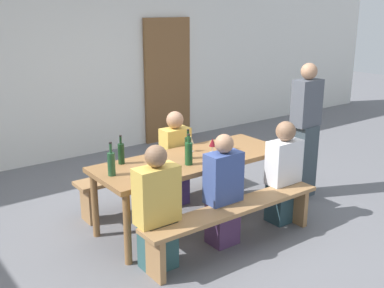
{
  "coord_description": "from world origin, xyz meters",
  "views": [
    {
      "loc": [
        -2.78,
        -3.75,
        2.29
      ],
      "look_at": [
        0.0,
        0.0,
        0.9
      ],
      "focal_mm": 43.59,
      "sensor_mm": 36.0,
      "label": 1
    }
  ],
  "objects_px": {
    "wine_bottle_2": "(188,147)",
    "wine_bottle_3": "(121,153)",
    "seated_guest_far_0": "(175,160)",
    "seated_guest_near_0": "(157,212)",
    "wooden_door": "(168,81)",
    "seated_guest_near_1": "(223,193)",
    "tasting_table": "(192,165)",
    "bench_near": "(235,215)",
    "wine_bottle_1": "(189,153)",
    "standing_host": "(305,133)",
    "wine_glass_2": "(212,143)",
    "bench_far": "(157,174)",
    "wine_glass_1": "(191,140)",
    "seated_guest_near_2": "(283,175)",
    "wine_bottle_0": "(111,163)",
    "wine_glass_0": "(229,140)"
  },
  "relations": [
    {
      "from": "seated_guest_far_0",
      "to": "seated_guest_near_0",
      "type": "bearing_deg",
      "value": -40.94
    },
    {
      "from": "wine_bottle_0",
      "to": "seated_guest_near_1",
      "type": "relative_size",
      "value": 0.29
    },
    {
      "from": "wine_bottle_0",
      "to": "seated_guest_near_0",
      "type": "distance_m",
      "value": 0.67
    },
    {
      "from": "tasting_table",
      "to": "bench_near",
      "type": "xyz_separation_m",
      "value": [
        0.0,
        -0.7,
        -0.32
      ]
    },
    {
      "from": "wine_bottle_2",
      "to": "seated_guest_near_1",
      "type": "height_order",
      "value": "seated_guest_near_1"
    },
    {
      "from": "tasting_table",
      "to": "seated_guest_near_2",
      "type": "distance_m",
      "value": 0.99
    },
    {
      "from": "wine_bottle_2",
      "to": "seated_guest_far_0",
      "type": "distance_m",
      "value": 0.67
    },
    {
      "from": "seated_guest_near_0",
      "to": "seated_guest_far_0",
      "type": "height_order",
      "value": "seated_guest_near_0"
    },
    {
      "from": "tasting_table",
      "to": "bench_far",
      "type": "height_order",
      "value": "tasting_table"
    },
    {
      "from": "seated_guest_near_0",
      "to": "seated_guest_far_0",
      "type": "distance_m",
      "value": 1.45
    },
    {
      "from": "wine_bottle_1",
      "to": "standing_host",
      "type": "xyz_separation_m",
      "value": [
        1.73,
        -0.02,
        -0.07
      ]
    },
    {
      "from": "wine_bottle_2",
      "to": "wine_glass_1",
      "type": "relative_size",
      "value": 1.76
    },
    {
      "from": "wine_bottle_1",
      "to": "seated_guest_far_0",
      "type": "bearing_deg",
      "value": 65.61
    },
    {
      "from": "seated_guest_near_0",
      "to": "wine_glass_2",
      "type": "bearing_deg",
      "value": -62.57
    },
    {
      "from": "wine_glass_2",
      "to": "seated_guest_near_0",
      "type": "bearing_deg",
      "value": -152.57
    },
    {
      "from": "bench_near",
      "to": "seated_guest_near_0",
      "type": "distance_m",
      "value": 0.82
    },
    {
      "from": "bench_near",
      "to": "seated_guest_near_2",
      "type": "xyz_separation_m",
      "value": [
        0.82,
        0.15,
        0.18
      ]
    },
    {
      "from": "seated_guest_near_0",
      "to": "tasting_table",
      "type": "bearing_deg",
      "value": -55.22
    },
    {
      "from": "seated_guest_near_0",
      "to": "standing_host",
      "type": "relative_size",
      "value": 0.7
    },
    {
      "from": "wooden_door",
      "to": "wine_bottle_1",
      "type": "bearing_deg",
      "value": -120.3
    },
    {
      "from": "bench_near",
      "to": "wine_glass_0",
      "type": "xyz_separation_m",
      "value": [
        0.51,
        0.7,
        0.5
      ]
    },
    {
      "from": "wine_bottle_2",
      "to": "seated_guest_far_0",
      "type": "bearing_deg",
      "value": 68.84
    },
    {
      "from": "tasting_table",
      "to": "wine_bottle_2",
      "type": "distance_m",
      "value": 0.21
    },
    {
      "from": "wine_bottle_2",
      "to": "seated_guest_near_0",
      "type": "height_order",
      "value": "seated_guest_near_0"
    },
    {
      "from": "wine_bottle_1",
      "to": "wine_bottle_3",
      "type": "bearing_deg",
      "value": 141.28
    },
    {
      "from": "tasting_table",
      "to": "seated_guest_near_0",
      "type": "distance_m",
      "value": 0.97
    },
    {
      "from": "bench_near",
      "to": "standing_host",
      "type": "distance_m",
      "value": 1.72
    },
    {
      "from": "wine_glass_1",
      "to": "bench_near",
      "type": "bearing_deg",
      "value": -97.68
    },
    {
      "from": "seated_guest_near_0",
      "to": "wine_bottle_2",
      "type": "bearing_deg",
      "value": -53.46
    },
    {
      "from": "seated_guest_near_1",
      "to": "wine_glass_2",
      "type": "bearing_deg",
      "value": -29.19
    },
    {
      "from": "bench_far",
      "to": "wine_glass_2",
      "type": "bearing_deg",
      "value": -67.63
    },
    {
      "from": "wine_bottle_3",
      "to": "wooden_door",
      "type": "bearing_deg",
      "value": 48.63
    },
    {
      "from": "standing_host",
      "to": "wine_bottle_1",
      "type": "bearing_deg",
      "value": -0.61
    },
    {
      "from": "tasting_table",
      "to": "wine_glass_1",
      "type": "height_order",
      "value": "wine_glass_1"
    },
    {
      "from": "bench_near",
      "to": "seated_guest_near_1",
      "type": "height_order",
      "value": "seated_guest_near_1"
    },
    {
      "from": "wine_bottle_2",
      "to": "wine_bottle_3",
      "type": "height_order",
      "value": "wine_bottle_2"
    },
    {
      "from": "wine_bottle_2",
      "to": "seated_guest_near_0",
      "type": "distance_m",
      "value": 0.97
    },
    {
      "from": "wine_bottle_1",
      "to": "seated_guest_near_2",
      "type": "xyz_separation_m",
      "value": [
        0.98,
        -0.39,
        -0.33
      ]
    },
    {
      "from": "wooden_door",
      "to": "bench_near",
      "type": "relative_size",
      "value": 1.04
    },
    {
      "from": "wine_glass_0",
      "to": "wine_bottle_0",
      "type": "bearing_deg",
      "value": 179.01
    },
    {
      "from": "seated_guest_near_1",
      "to": "seated_guest_near_2",
      "type": "distance_m",
      "value": 0.85
    },
    {
      "from": "wooden_door",
      "to": "tasting_table",
      "type": "distance_m",
      "value": 3.35
    },
    {
      "from": "tasting_table",
      "to": "wooden_door",
      "type": "bearing_deg",
      "value": 60.68
    },
    {
      "from": "wooden_door",
      "to": "seated_guest_near_1",
      "type": "relative_size",
      "value": 1.86
    },
    {
      "from": "wine_bottle_1",
      "to": "seated_guest_near_1",
      "type": "height_order",
      "value": "seated_guest_near_1"
    },
    {
      "from": "wine_bottle_3",
      "to": "seated_guest_far_0",
      "type": "xyz_separation_m",
      "value": [
        0.85,
        0.28,
        -0.32
      ]
    },
    {
      "from": "wooden_door",
      "to": "seated_guest_near_1",
      "type": "xyz_separation_m",
      "value": [
        -1.66,
        -3.45,
        -0.52
      ]
    },
    {
      "from": "bench_far",
      "to": "seated_guest_far_0",
      "type": "height_order",
      "value": "seated_guest_far_0"
    },
    {
      "from": "wine_bottle_2",
      "to": "standing_host",
      "type": "height_order",
      "value": "standing_host"
    },
    {
      "from": "wine_bottle_1",
      "to": "seated_guest_far_0",
      "type": "height_order",
      "value": "seated_guest_far_0"
    }
  ]
}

